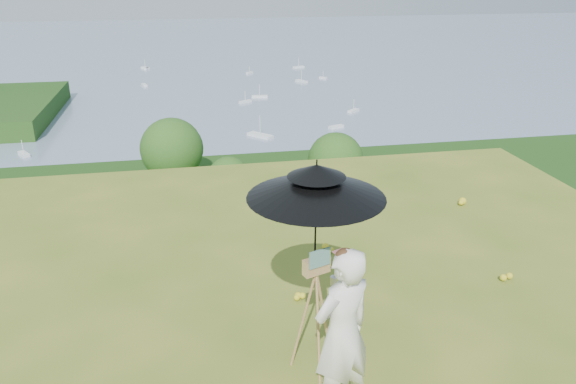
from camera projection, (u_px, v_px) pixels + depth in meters
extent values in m
plane|color=#53681D|center=(263.00, 367.00, 6.30)|extent=(14.00, 14.00, 0.00)
cube|color=#11380F|center=(209.00, 375.00, 49.02)|extent=(140.00, 56.00, 22.00)
cube|color=#695F54|center=(196.00, 242.00, 88.07)|extent=(170.00, 28.00, 8.00)
plane|color=slate|center=(181.00, 64.00, 237.64)|extent=(700.00, 700.00, 0.00)
imported|color=white|center=(342.00, 333.00, 5.39)|extent=(0.79, 0.68, 1.82)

